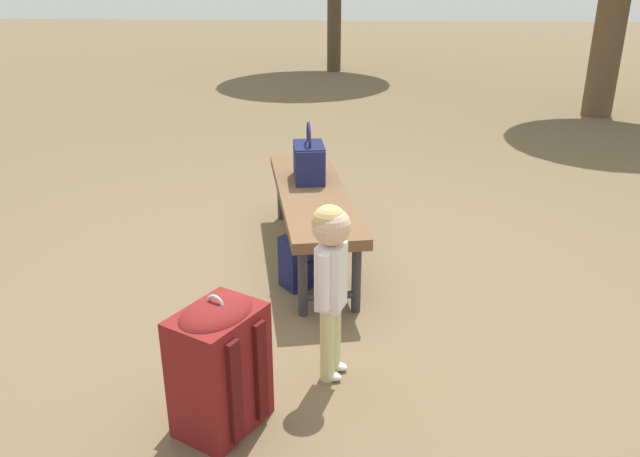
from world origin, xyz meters
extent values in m
plane|color=brown|center=(0.00, 0.00, 0.00)|extent=(40.00, 40.00, 0.00)
cube|color=brown|center=(-0.44, -0.07, 0.42)|extent=(1.65, 0.72, 0.06)
cylinder|color=#2D2D33|center=(0.22, 0.21, 0.20)|extent=(0.05, 0.05, 0.39)
cylinder|color=#2D2D33|center=(0.28, -0.06, 0.20)|extent=(0.05, 0.05, 0.39)
cylinder|color=#2D2D33|center=(-1.15, -0.08, 0.20)|extent=(0.05, 0.05, 0.39)
cylinder|color=#2D2D33|center=(-1.09, -0.35, 0.20)|extent=(0.05, 0.05, 0.39)
cylinder|color=#2D2D33|center=(0.25, 0.07, 0.10)|extent=(0.10, 0.28, 0.04)
cylinder|color=#2D2D33|center=(-1.12, -0.21, 0.10)|extent=(0.10, 0.28, 0.04)
cube|color=#191E4C|center=(-0.63, -0.11, 0.56)|extent=(0.34, 0.23, 0.22)
cube|color=#131639|center=(-0.63, -0.11, 0.67)|extent=(0.31, 0.23, 0.02)
torus|color=#191E4C|center=(-0.63, -0.11, 0.72)|extent=(0.20, 0.05, 0.20)
cylinder|color=#CCCC8C|center=(0.75, 0.12, 0.17)|extent=(0.06, 0.06, 0.34)
cylinder|color=#CCCC8C|center=(0.83, 0.10, 0.17)|extent=(0.06, 0.06, 0.34)
ellipsoid|color=white|center=(0.76, 0.14, 0.02)|extent=(0.07, 0.10, 0.04)
ellipsoid|color=white|center=(0.84, 0.12, 0.02)|extent=(0.07, 0.10, 0.04)
cube|color=white|center=(0.79, 0.11, 0.49)|extent=(0.15, 0.14, 0.29)
cylinder|color=white|center=(0.71, 0.13, 0.50)|extent=(0.05, 0.05, 0.25)
cylinder|color=white|center=(0.87, 0.08, 0.50)|extent=(0.05, 0.05, 0.25)
sphere|color=beige|center=(0.79, 0.11, 0.71)|extent=(0.16, 0.16, 0.16)
sphere|color=tan|center=(0.79, 0.10, 0.73)|extent=(0.15, 0.15, 0.15)
cube|color=maroon|center=(1.15, -0.30, 0.25)|extent=(0.42, 0.38, 0.50)
ellipsoid|color=maroon|center=(1.15, -0.30, 0.49)|extent=(0.40, 0.36, 0.11)
cube|color=#4A1010|center=(1.09, -0.42, 0.18)|extent=(0.23, 0.14, 0.23)
cube|color=#4A1010|center=(1.29, -0.21, 0.25)|extent=(0.06, 0.05, 0.43)
cube|color=#4A1010|center=(1.15, -0.14, 0.25)|extent=(0.06, 0.05, 0.43)
torus|color=#B2B2B7|center=(1.15, -0.30, 0.54)|extent=(0.05, 0.08, 0.08)
cube|color=#191E4C|center=(-0.06, -0.11, 0.15)|extent=(0.25, 0.25, 0.30)
ellipsoid|color=#191E4C|center=(-0.06, -0.11, 0.30)|extent=(0.24, 0.24, 0.07)
cube|color=black|center=(0.01, -0.05, 0.11)|extent=(0.11, 0.12, 0.14)
cube|color=black|center=(-0.15, -0.13, 0.15)|extent=(0.03, 0.04, 0.26)
cube|color=black|center=(-0.09, -0.20, 0.15)|extent=(0.03, 0.04, 0.26)
torus|color=#B2B2B7|center=(-0.06, -0.11, 0.32)|extent=(0.04, 0.04, 0.05)
cylinder|color=brown|center=(-4.87, 3.09, 1.14)|extent=(0.36, 0.36, 2.28)
camera|label=1|loc=(3.17, 0.23, 1.68)|focal=35.68mm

